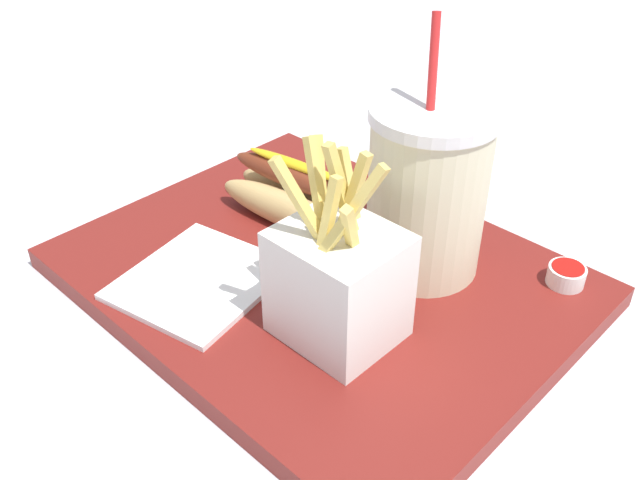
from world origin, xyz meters
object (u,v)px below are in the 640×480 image
at_px(fries_basket, 338,281).
at_px(ketchup_cup_1, 281,274).
at_px(hot_dog_1, 296,197).
at_px(ketchup_cup_2, 566,274).
at_px(napkin_stack, 199,280).
at_px(soda_cup, 427,190).

xyz_separation_m(fries_basket, ketchup_cup_1, (0.08, -0.01, -0.04)).
bearing_deg(ketchup_cup_1, hot_dog_1, -51.95).
relative_size(fries_basket, ketchup_cup_2, 5.11).
relative_size(fries_basket, napkin_stack, 1.28).
height_order(soda_cup, hot_dog_1, soda_cup).
bearing_deg(ketchup_cup_2, ketchup_cup_1, 43.91).
bearing_deg(ketchup_cup_2, napkin_stack, 43.95).
xyz_separation_m(fries_basket, hot_dog_1, (0.14, -0.09, -0.02)).
relative_size(fries_basket, ketchup_cup_1, 5.29).
height_order(soda_cup, napkin_stack, soda_cup).
height_order(fries_basket, hot_dog_1, fries_basket).
bearing_deg(fries_basket, ketchup_cup_2, -118.87).
height_order(ketchup_cup_1, ketchup_cup_2, same).
bearing_deg(soda_cup, fries_basket, 93.88).
xyz_separation_m(soda_cup, ketchup_cup_1, (0.07, 0.11, -0.07)).
relative_size(soda_cup, ketchup_cup_1, 7.13).
bearing_deg(soda_cup, napkin_stack, 52.51).
bearing_deg(napkin_stack, soda_cup, -127.49).
distance_m(soda_cup, napkin_stack, 0.21).
xyz_separation_m(ketchup_cup_2, napkin_stack, (0.23, 0.22, -0.01)).
bearing_deg(soda_cup, hot_dog_1, 11.63).
distance_m(fries_basket, napkin_stack, 0.14).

